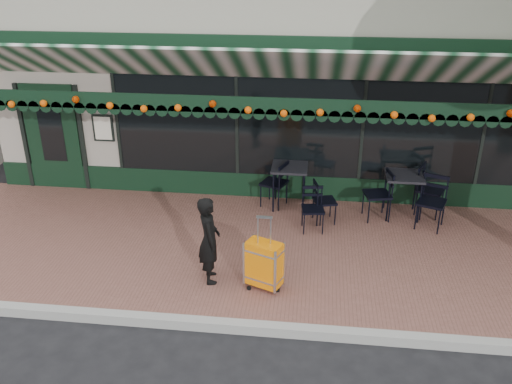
# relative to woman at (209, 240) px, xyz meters

# --- Properties ---
(ground) EXTENTS (80.00, 80.00, 0.00)m
(ground) POSITION_rel_woman_xyz_m (0.97, -0.91, -0.84)
(ground) COLOR black
(ground) RESTS_ON ground
(sidewalk) EXTENTS (18.00, 4.00, 0.15)m
(sidewalk) POSITION_rel_woman_xyz_m (0.97, 1.09, -0.76)
(sidewalk) COLOR brown
(sidewalk) RESTS_ON ground
(curb) EXTENTS (18.00, 0.16, 0.15)m
(curb) POSITION_rel_woman_xyz_m (0.97, -0.99, -0.76)
(curb) COLOR #9E9E99
(curb) RESTS_ON ground
(restaurant_building) EXTENTS (12.00, 9.60, 4.50)m
(restaurant_building) POSITION_rel_woman_xyz_m (0.97, 6.93, 1.43)
(restaurant_building) COLOR #A0978B
(restaurant_building) RESTS_ON ground
(woman) EXTENTS (0.46, 0.58, 1.38)m
(woman) POSITION_rel_woman_xyz_m (0.00, 0.00, 0.00)
(woman) COLOR black
(woman) RESTS_ON sidewalk
(suitcase) EXTENTS (0.58, 0.46, 1.18)m
(suitcase) POSITION_rel_woman_xyz_m (0.83, -0.12, -0.29)
(suitcase) COLOR orange
(suitcase) RESTS_ON sidewalk
(cafe_table_a) EXTENTS (0.67, 0.67, 0.83)m
(cafe_table_a) POSITION_rel_woman_xyz_m (3.16, 2.55, 0.06)
(cafe_table_a) COLOR black
(cafe_table_a) RESTS_ON sidewalk
(cafe_table_b) EXTENTS (0.68, 0.68, 0.84)m
(cafe_table_b) POSITION_rel_woman_xyz_m (1.03, 2.69, 0.07)
(cafe_table_b) COLOR black
(cafe_table_b) RESTS_ON sidewalk
(chair_a_left) EXTENTS (0.57, 0.57, 0.95)m
(chair_a_left) POSITION_rel_woman_xyz_m (2.68, 2.37, -0.21)
(chair_a_left) COLOR black
(chair_a_left) RESTS_ON sidewalk
(chair_a_right) EXTENTS (0.65, 0.65, 0.98)m
(chair_a_right) POSITION_rel_woman_xyz_m (3.69, 2.68, -0.20)
(chair_a_right) COLOR black
(chair_a_right) RESTS_ON sidewalk
(chair_a_front) EXTENTS (0.63, 0.63, 0.97)m
(chair_a_front) POSITION_rel_woman_xyz_m (3.61, 2.12, -0.20)
(chair_a_front) COLOR black
(chair_a_front) RESTS_ON sidewalk
(chair_b_left) EXTENTS (0.60, 0.60, 0.93)m
(chair_b_left) POSITION_rel_woman_xyz_m (0.74, 2.70, -0.22)
(chair_b_left) COLOR black
(chair_b_left) RESTS_ON sidewalk
(chair_b_right) EXTENTS (0.50, 0.50, 0.82)m
(chair_b_right) POSITION_rel_woman_xyz_m (1.72, 2.12, -0.28)
(chair_b_right) COLOR black
(chair_b_right) RESTS_ON sidewalk
(chair_b_front) EXTENTS (0.45, 0.45, 0.81)m
(chair_b_front) POSITION_rel_woman_xyz_m (1.51, 1.76, -0.28)
(chair_b_front) COLOR black
(chair_b_front) RESTS_ON sidewalk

